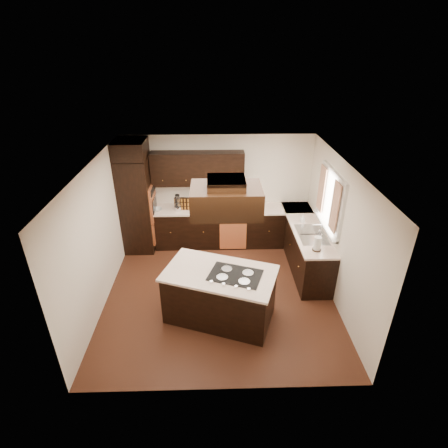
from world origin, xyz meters
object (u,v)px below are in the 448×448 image
Objects in this scene: range_hood at (226,200)px; spice_rack at (182,204)px; oven_column at (137,205)px; island at (220,296)px.

spice_rack is at bearing 111.18° from range_hood.
oven_column is 1.22× the size of island.
range_hood is 2.72m from spice_rack.
oven_column is at bearing 129.74° from range_hood.
oven_column is 3.13m from range_hood.
range_hood is (1.88, -2.25, 1.10)m from oven_column.
oven_column is 3.01m from island.
spice_rack is at bearing 127.76° from island.
oven_column is at bearing 146.54° from island.
island is 2.62m from spice_rack.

